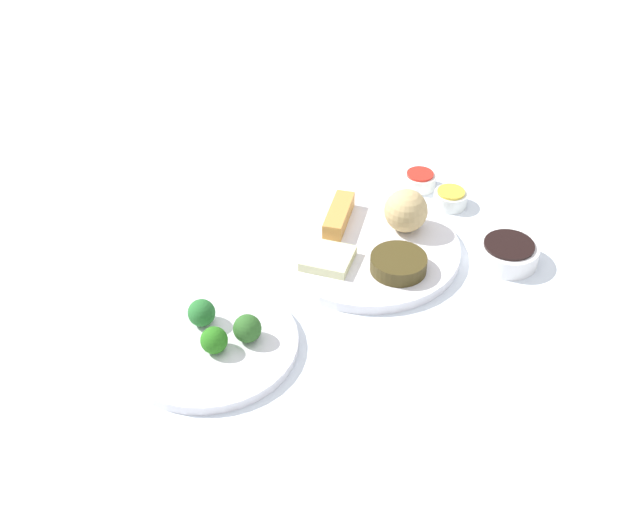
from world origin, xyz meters
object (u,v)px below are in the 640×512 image
at_px(soy_sauce_bowl, 508,254).
at_px(sauce_ramekin_sweet_and_sour, 420,181).
at_px(main_plate, 367,249).
at_px(broccoli_plate, 209,343).
at_px(sauce_ramekin_hot_mustard, 450,199).

distance_m(soy_sauce_bowl, sauce_ramekin_sweet_and_sour, 0.24).
relative_size(main_plate, soy_sauce_bowl, 3.08).
xyz_separation_m(main_plate, soy_sauce_bowl, (0.03, 0.21, 0.01)).
bearing_deg(soy_sauce_bowl, broccoli_plate, -69.55).
height_order(broccoli_plate, soy_sauce_bowl, soy_sauce_bowl).
bearing_deg(sauce_ramekin_sweet_and_sour, main_plate, -30.68).
bearing_deg(sauce_ramekin_sweet_and_sour, broccoli_plate, -41.88).
height_order(sauce_ramekin_hot_mustard, sauce_ramekin_sweet_and_sour, same).
xyz_separation_m(broccoli_plate, sauce_ramekin_hot_mustard, (-0.32, 0.38, 0.01)).
xyz_separation_m(sauce_ramekin_hot_mustard, sauce_ramekin_sweet_and_sour, (-0.06, -0.04, 0.00)).
distance_m(main_plate, sauce_ramekin_sweet_and_sour, 0.21).
relative_size(main_plate, sauce_ramekin_sweet_and_sour, 5.13).
height_order(main_plate, sauce_ramekin_hot_mustard, sauce_ramekin_hot_mustard).
bearing_deg(sauce_ramekin_hot_mustard, broccoli_plate, -50.00).
bearing_deg(soy_sauce_bowl, sauce_ramekin_hot_mustard, -158.77).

